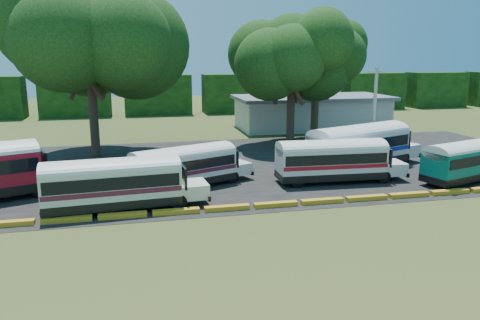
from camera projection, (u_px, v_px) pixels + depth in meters
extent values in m
plane|color=#2B4517|center=(204.00, 218.00, 26.40)|extent=(160.00, 160.00, 0.00)
cube|color=black|center=(195.00, 168.00, 38.03)|extent=(64.00, 24.00, 0.02)
cube|color=orange|center=(8.00, 224.00, 25.07)|extent=(2.70, 0.45, 0.30)
cube|color=orange|center=(67.00, 220.00, 25.71)|extent=(2.70, 0.45, 0.30)
cube|color=orange|center=(123.00, 216.00, 26.36)|extent=(2.70, 0.45, 0.30)
cube|color=orange|center=(176.00, 212.00, 27.00)|extent=(2.70, 0.45, 0.30)
cube|color=orange|center=(227.00, 208.00, 27.64)|extent=(2.70, 0.45, 0.30)
cube|color=orange|center=(276.00, 205.00, 28.28)|extent=(2.70, 0.45, 0.30)
cube|color=orange|center=(322.00, 201.00, 28.93)|extent=(2.70, 0.45, 0.30)
cube|color=orange|center=(366.00, 198.00, 29.57)|extent=(2.70, 0.45, 0.30)
cube|color=orange|center=(409.00, 195.00, 30.21)|extent=(2.70, 0.45, 0.30)
cube|color=orange|center=(450.00, 192.00, 30.85)|extent=(2.70, 0.45, 0.30)
cube|color=beige|center=(312.00, 114.00, 58.40)|extent=(18.00, 8.00, 3.60)
cube|color=#585A60|center=(312.00, 97.00, 57.96)|extent=(19.00, 9.00, 0.40)
cube|color=black|center=(76.00, 96.00, 68.84)|extent=(10.00, 4.00, 6.00)
cube|color=black|center=(158.00, 95.00, 71.41)|extent=(10.00, 4.00, 6.00)
cube|color=black|center=(235.00, 93.00, 73.98)|extent=(10.00, 4.00, 6.00)
cube|color=black|center=(306.00, 92.00, 76.55)|extent=(10.00, 4.00, 6.00)
cube|color=black|center=(373.00, 91.00, 79.12)|extent=(10.00, 4.00, 6.00)
cube|color=black|center=(436.00, 90.00, 81.69)|extent=(10.00, 4.00, 6.00)
cylinder|color=black|center=(40.00, 189.00, 30.09)|extent=(1.14, 0.68, 1.10)
cylinder|color=black|center=(33.00, 181.00, 32.00)|extent=(1.14, 0.68, 1.10)
cube|color=maroon|center=(55.00, 175.00, 31.59)|extent=(2.72, 2.98, 1.05)
cube|color=black|center=(42.00, 161.00, 30.98)|extent=(1.06, 2.43, 1.51)
cube|color=black|center=(69.00, 180.00, 32.19)|extent=(1.15, 2.59, 0.33)
cylinder|color=black|center=(179.00, 202.00, 27.68)|extent=(0.97, 0.34, 0.95)
cylinder|color=black|center=(173.00, 193.00, 29.57)|extent=(0.97, 0.34, 0.95)
cylinder|color=black|center=(63.00, 213.00, 25.81)|extent=(0.97, 0.34, 0.95)
cylinder|color=black|center=(65.00, 202.00, 27.70)|extent=(0.97, 0.34, 0.95)
cube|color=black|center=(113.00, 201.00, 27.52)|extent=(7.96, 2.99, 0.52)
cube|color=beige|center=(112.00, 182.00, 27.27)|extent=(7.96, 2.99, 1.74)
cube|color=black|center=(112.00, 179.00, 27.22)|extent=(7.65, 3.02, 0.73)
cube|color=#591728|center=(113.00, 188.00, 27.35)|extent=(7.88, 3.02, 0.29)
ellipsoid|color=silver|center=(111.00, 168.00, 27.08)|extent=(7.96, 2.99, 1.07)
cube|color=beige|center=(193.00, 189.00, 28.83)|extent=(1.87, 2.22, 0.90)
cube|color=black|center=(183.00, 175.00, 28.45)|extent=(0.32, 2.19, 1.30)
cube|color=black|center=(206.00, 194.00, 29.15)|extent=(0.36, 2.33, 0.29)
cube|color=black|center=(43.00, 208.00, 26.43)|extent=(0.36, 2.33, 0.29)
cylinder|color=black|center=(233.00, 177.00, 33.45)|extent=(0.91, 0.57, 0.88)
cylinder|color=black|center=(218.00, 172.00, 34.95)|extent=(0.91, 0.57, 0.88)
cylinder|color=black|center=(156.00, 191.00, 30.03)|extent=(0.91, 0.57, 0.88)
cylinder|color=black|center=(144.00, 185.00, 31.53)|extent=(0.91, 0.57, 0.88)
cube|color=black|center=(184.00, 180.00, 32.21)|extent=(7.53, 4.86, 0.49)
cube|color=silver|center=(184.00, 165.00, 31.98)|extent=(7.53, 4.86, 1.62)
cube|color=black|center=(184.00, 162.00, 31.93)|extent=(7.28, 4.80, 0.68)
cube|color=#511426|center=(184.00, 170.00, 32.05)|extent=(7.48, 4.87, 0.26)
ellipsoid|color=silver|center=(183.00, 154.00, 31.80)|extent=(7.53, 4.86, 0.99)
cube|color=silver|center=(236.00, 167.00, 34.66)|extent=(2.22, 2.41, 0.84)
cube|color=black|center=(230.00, 157.00, 34.15)|extent=(0.92, 1.92, 1.21)
cube|color=black|center=(244.00, 171.00, 35.17)|extent=(0.99, 2.05, 0.26)
cube|color=black|center=(135.00, 190.00, 30.19)|extent=(0.99, 2.05, 0.26)
cylinder|color=black|center=(384.00, 177.00, 33.38)|extent=(0.95, 0.30, 0.94)
cylinder|color=black|center=(371.00, 170.00, 35.31)|extent=(0.95, 0.30, 0.94)
cylinder|color=black|center=(298.00, 181.00, 32.29)|extent=(0.95, 0.30, 0.94)
cylinder|color=black|center=(290.00, 174.00, 34.22)|extent=(0.95, 0.30, 0.94)
cube|color=black|center=(330.00, 174.00, 33.69)|extent=(7.79, 2.69, 0.52)
cube|color=silver|center=(331.00, 159.00, 33.45)|extent=(7.79, 2.69, 1.72)
cube|color=black|center=(331.00, 156.00, 33.40)|extent=(7.49, 2.73, 0.72)
cube|color=maroon|center=(331.00, 164.00, 33.52)|extent=(7.72, 2.72, 0.28)
ellipsoid|color=silver|center=(331.00, 147.00, 33.26)|extent=(7.79, 2.69, 1.06)
cube|color=silver|center=(391.00, 167.00, 34.43)|extent=(1.78, 2.14, 0.89)
cube|color=black|center=(384.00, 156.00, 34.13)|extent=(0.24, 2.16, 1.29)
cube|color=black|center=(400.00, 172.00, 34.65)|extent=(0.27, 2.30, 0.28)
cube|color=black|center=(279.00, 178.00, 33.06)|extent=(0.27, 2.30, 0.28)
cylinder|color=black|center=(404.00, 159.00, 38.81)|extent=(1.13, 0.69, 1.09)
cylinder|color=black|center=(381.00, 154.00, 40.70)|extent=(1.13, 0.69, 1.09)
cylinder|color=black|center=(341.00, 171.00, 34.73)|extent=(1.13, 0.69, 1.09)
cylinder|color=black|center=(319.00, 165.00, 36.62)|extent=(1.13, 0.69, 1.09)
cube|color=black|center=(358.00, 161.00, 37.38)|extent=(9.34, 5.83, 0.60)
cube|color=silver|center=(359.00, 145.00, 37.09)|extent=(9.34, 5.83, 2.00)
cube|color=black|center=(359.00, 142.00, 37.04)|extent=(9.03, 5.76, 0.84)
cube|color=navy|center=(359.00, 150.00, 37.18)|extent=(9.27, 5.84, 0.33)
ellipsoid|color=silver|center=(360.00, 133.00, 36.87)|extent=(9.34, 5.83, 1.23)
cube|color=silver|center=(402.00, 149.00, 40.31)|extent=(2.71, 2.96, 1.04)
cube|color=black|center=(397.00, 138.00, 39.69)|extent=(1.08, 2.40, 1.50)
cube|color=black|center=(408.00, 153.00, 40.91)|extent=(1.17, 2.56, 0.33)
cube|color=black|center=(317.00, 170.00, 34.97)|extent=(1.17, 2.56, 0.33)
cylinder|color=black|center=(455.00, 184.00, 31.71)|extent=(0.94, 0.51, 0.91)
cylinder|color=black|center=(431.00, 177.00, 33.34)|extent=(0.94, 0.51, 0.91)
cube|color=black|center=(466.00, 174.00, 33.78)|extent=(7.76, 4.38, 0.50)
cube|color=#046355|center=(468.00, 159.00, 33.54)|extent=(7.76, 4.38, 1.66)
cube|color=black|center=(468.00, 157.00, 33.50)|extent=(7.49, 4.35, 0.70)
ellipsoid|color=silver|center=(469.00, 148.00, 33.36)|extent=(7.76, 4.38, 1.02)
cube|color=black|center=(432.00, 182.00, 32.00)|extent=(0.82, 2.17, 0.27)
cylinder|color=#3D2C1E|center=(93.00, 113.00, 41.87)|extent=(0.80, 0.80, 7.86)
cylinder|color=#3D2C1E|center=(105.00, 74.00, 41.81)|extent=(1.38, 2.82, 4.47)
cylinder|color=#3D2C1E|center=(80.00, 74.00, 41.71)|extent=(2.16, 2.46, 4.47)
cylinder|color=#3D2C1E|center=(87.00, 75.00, 39.86)|extent=(2.87, 0.93, 4.47)
ellipsoid|color=black|center=(87.00, 26.00, 40.21)|extent=(12.61, 12.61, 9.25)
cylinder|color=#3D2C1E|center=(291.00, 113.00, 47.14)|extent=(0.80, 0.80, 6.44)
cylinder|color=#3D2C1E|center=(301.00, 85.00, 47.22)|extent=(1.23, 2.40, 3.71)
cylinder|color=#3D2C1E|center=(279.00, 85.00, 47.11)|extent=(1.88, 2.12, 3.71)
cylinder|color=#3D2C1E|center=(293.00, 87.00, 45.27)|extent=(2.43, 0.85, 3.71)
ellipsoid|color=black|center=(292.00, 50.00, 45.76)|extent=(9.45, 9.45, 6.93)
cylinder|color=#3D2C1E|center=(315.00, 108.00, 49.69)|extent=(0.80, 0.80, 6.94)
cylinder|color=#3D2C1E|center=(325.00, 79.00, 49.71)|extent=(1.29, 2.55, 3.97)
cylinder|color=#3D2C1E|center=(304.00, 79.00, 49.61)|extent=(1.98, 2.24, 3.97)
cylinder|color=#3D2C1E|center=(318.00, 80.00, 47.76)|extent=(2.59, 0.88, 3.97)
ellipsoid|color=black|center=(317.00, 43.00, 48.21)|extent=(8.83, 8.83, 6.47)
cylinder|color=gray|center=(374.00, 114.00, 40.51)|extent=(0.30, 0.30, 7.97)
cube|color=gray|center=(377.00, 72.00, 39.72)|extent=(1.60, 0.12, 0.12)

